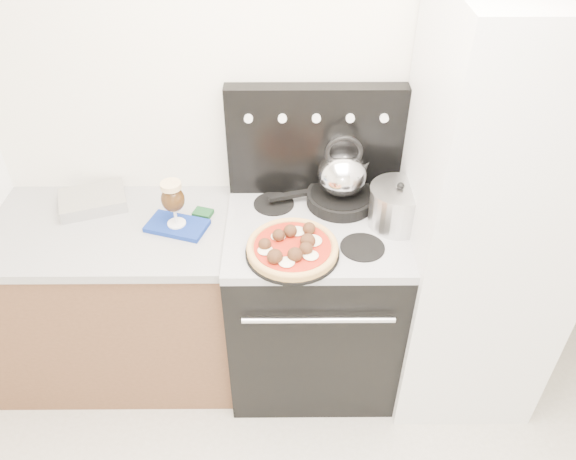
{
  "coord_description": "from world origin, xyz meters",
  "views": [
    {
      "loc": [
        -0.05,
        -0.69,
        2.38
      ],
      "look_at": [
        -0.04,
        1.05,
        0.99
      ],
      "focal_mm": 35.0,
      "sensor_mm": 36.0,
      "label": 1
    }
  ],
  "objects_px": {
    "stock_pot": "(397,207)",
    "beer_glass": "(174,204)",
    "fridge": "(484,222)",
    "stove_body": "(313,304)",
    "tea_kettle": "(343,170)",
    "oven_mitt": "(177,226)",
    "pizza": "(292,246)",
    "pizza_pan": "(292,252)",
    "base_cabinet": "(82,303)",
    "skillet": "(341,198)"
  },
  "relations": [
    {
      "from": "pizza",
      "to": "stock_pot",
      "type": "bearing_deg",
      "value": 23.49
    },
    {
      "from": "base_cabinet",
      "to": "stock_pot",
      "type": "bearing_deg",
      "value": -0.66
    },
    {
      "from": "base_cabinet",
      "to": "stock_pot",
      "type": "height_order",
      "value": "stock_pot"
    },
    {
      "from": "base_cabinet",
      "to": "stove_body",
      "type": "height_order",
      "value": "stove_body"
    },
    {
      "from": "pizza_pan",
      "to": "base_cabinet",
      "type": "bearing_deg",
      "value": 168.34
    },
    {
      "from": "base_cabinet",
      "to": "fridge",
      "type": "xyz_separation_m",
      "value": [
        1.8,
        -0.05,
        0.52
      ]
    },
    {
      "from": "stove_body",
      "to": "pizza",
      "type": "bearing_deg",
      "value": -119.25
    },
    {
      "from": "pizza",
      "to": "tea_kettle",
      "type": "distance_m",
      "value": 0.42
    },
    {
      "from": "pizza_pan",
      "to": "fridge",
      "type": "bearing_deg",
      "value": 11.07
    },
    {
      "from": "tea_kettle",
      "to": "pizza",
      "type": "bearing_deg",
      "value": -107.06
    },
    {
      "from": "oven_mitt",
      "to": "stock_pot",
      "type": "height_order",
      "value": "stock_pot"
    },
    {
      "from": "oven_mitt",
      "to": "pizza_pan",
      "type": "relative_size",
      "value": 0.67
    },
    {
      "from": "fridge",
      "to": "stove_body",
      "type": "bearing_deg",
      "value": 177.95
    },
    {
      "from": "oven_mitt",
      "to": "tea_kettle",
      "type": "relative_size",
      "value": 1.06
    },
    {
      "from": "skillet",
      "to": "stock_pot",
      "type": "height_order",
      "value": "stock_pot"
    },
    {
      "from": "fridge",
      "to": "oven_mitt",
      "type": "xyz_separation_m",
      "value": [
        -1.29,
        0.03,
        -0.04
      ]
    },
    {
      "from": "pizza_pan",
      "to": "skillet",
      "type": "relative_size",
      "value": 1.25
    },
    {
      "from": "pizza",
      "to": "skillet",
      "type": "relative_size",
      "value": 1.2
    },
    {
      "from": "stock_pot",
      "to": "beer_glass",
      "type": "bearing_deg",
      "value": 179.93
    },
    {
      "from": "beer_glass",
      "to": "tea_kettle",
      "type": "distance_m",
      "value": 0.72
    },
    {
      "from": "fridge",
      "to": "skillet",
      "type": "xyz_separation_m",
      "value": [
        -0.58,
        0.18,
        -0.0
      ]
    },
    {
      "from": "pizza",
      "to": "stock_pot",
      "type": "height_order",
      "value": "stock_pot"
    },
    {
      "from": "oven_mitt",
      "to": "pizza",
      "type": "relative_size",
      "value": 0.69
    },
    {
      "from": "oven_mitt",
      "to": "skillet",
      "type": "relative_size",
      "value": 0.83
    },
    {
      "from": "pizza",
      "to": "skillet",
      "type": "xyz_separation_m",
      "value": [
        0.22,
        0.34,
        -0.01
      ]
    },
    {
      "from": "pizza",
      "to": "tea_kettle",
      "type": "height_order",
      "value": "tea_kettle"
    },
    {
      "from": "fridge",
      "to": "stock_pot",
      "type": "height_order",
      "value": "fridge"
    },
    {
      "from": "pizza",
      "to": "base_cabinet",
      "type": "bearing_deg",
      "value": 168.34
    },
    {
      "from": "pizza_pan",
      "to": "stock_pot",
      "type": "distance_m",
      "value": 0.48
    },
    {
      "from": "pizza_pan",
      "to": "skillet",
      "type": "bearing_deg",
      "value": 57.33
    },
    {
      "from": "fridge",
      "to": "tea_kettle",
      "type": "distance_m",
      "value": 0.63
    },
    {
      "from": "fridge",
      "to": "pizza_pan",
      "type": "xyz_separation_m",
      "value": [
        -0.8,
        -0.16,
        -0.02
      ]
    },
    {
      "from": "oven_mitt",
      "to": "tea_kettle",
      "type": "distance_m",
      "value": 0.74
    },
    {
      "from": "base_cabinet",
      "to": "stove_body",
      "type": "distance_m",
      "value": 1.11
    },
    {
      "from": "stove_body",
      "to": "stock_pot",
      "type": "height_order",
      "value": "stock_pot"
    },
    {
      "from": "fridge",
      "to": "base_cabinet",
      "type": "bearing_deg",
      "value": 178.41
    },
    {
      "from": "beer_glass",
      "to": "stove_body",
      "type": "bearing_deg",
      "value": -0.92
    },
    {
      "from": "pizza_pan",
      "to": "pizza",
      "type": "xyz_separation_m",
      "value": [
        0.0,
        0.0,
        0.03
      ]
    },
    {
      "from": "beer_glass",
      "to": "pizza",
      "type": "relative_size",
      "value": 0.59
    },
    {
      "from": "fridge",
      "to": "oven_mitt",
      "type": "bearing_deg",
      "value": 178.47
    },
    {
      "from": "pizza",
      "to": "tea_kettle",
      "type": "xyz_separation_m",
      "value": [
        0.22,
        0.34,
        0.13
      ]
    },
    {
      "from": "beer_glass",
      "to": "skillet",
      "type": "bearing_deg",
      "value": 11.81
    },
    {
      "from": "beer_glass",
      "to": "pizza",
      "type": "xyz_separation_m",
      "value": [
        0.49,
        -0.19,
        -0.07
      ]
    },
    {
      "from": "oven_mitt",
      "to": "pizza",
      "type": "height_order",
      "value": "pizza"
    },
    {
      "from": "base_cabinet",
      "to": "skillet",
      "type": "relative_size",
      "value": 4.83
    },
    {
      "from": "pizza_pan",
      "to": "tea_kettle",
      "type": "distance_m",
      "value": 0.44
    },
    {
      "from": "beer_glass",
      "to": "pizza_pan",
      "type": "xyz_separation_m",
      "value": [
        0.49,
        -0.19,
        -0.1
      ]
    },
    {
      "from": "fridge",
      "to": "stock_pot",
      "type": "distance_m",
      "value": 0.37
    },
    {
      "from": "stove_body",
      "to": "tea_kettle",
      "type": "relative_size",
      "value": 3.72
    },
    {
      "from": "fridge",
      "to": "pizza_pan",
      "type": "bearing_deg",
      "value": -168.93
    }
  ]
}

